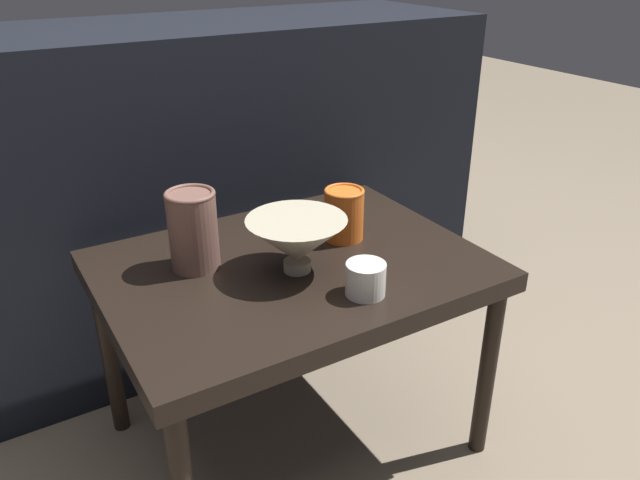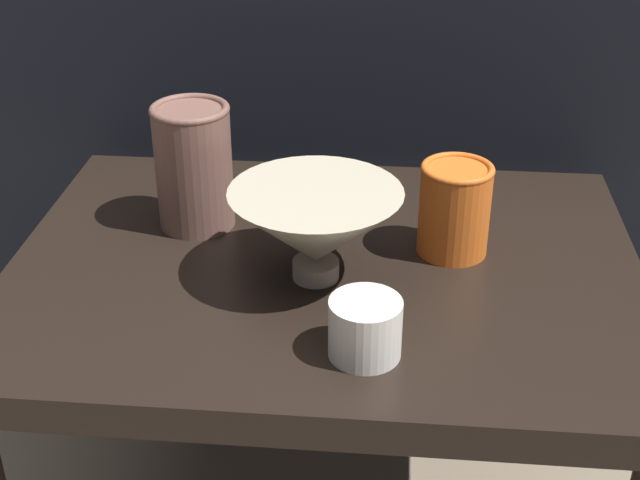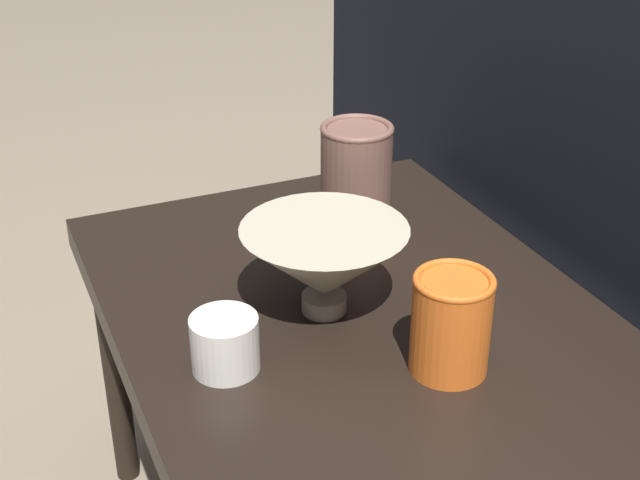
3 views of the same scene
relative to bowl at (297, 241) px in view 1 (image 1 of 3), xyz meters
The scene contains 7 objects.
ground_plane 0.52m from the bowl, 78.58° to the left, with size 8.00×8.00×0.00m, color #7F705B.
table 0.12m from the bowl, 78.58° to the left, with size 0.73×0.55×0.45m.
couch_backdrop 0.62m from the bowl, 89.33° to the left, with size 1.58×0.50×0.84m.
bowl is the anchor object (origin of this frame).
vase_textured_left 0.20m from the bowl, 144.15° to the left, with size 0.10×0.10×0.16m.
vase_colorful_right 0.17m from the bowl, 25.70° to the left, with size 0.08×0.08×0.11m.
cup 0.16m from the bowl, 66.24° to the right, with size 0.07×0.07×0.06m.
Camera 1 is at (-0.51, -0.96, 1.03)m, focal length 35.00 mm.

